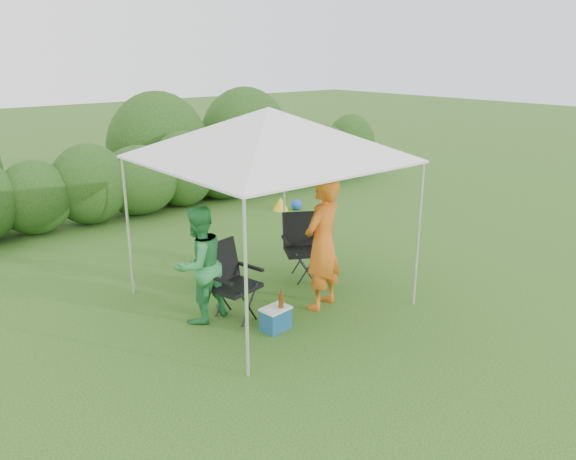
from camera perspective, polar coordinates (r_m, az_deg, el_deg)
ground at (r=8.16m, az=0.40°, el=-8.06°), size 70.00×70.00×0.00m
hedge at (r=12.88m, az=-16.77°, el=4.74°), size 16.19×1.53×1.80m
canopy at (r=7.82m, az=-1.95°, el=9.71°), size 3.10×3.10×2.83m
chair_right at (r=9.11m, az=1.49°, el=-1.20°), size 0.82×0.80×1.06m
chair_left at (r=7.77m, az=-5.98°, el=-4.67°), size 0.75×0.70×1.07m
man at (r=7.91m, az=3.52°, el=-1.39°), size 0.80×0.63×1.93m
woman at (r=7.65m, az=-9.02°, el=-3.51°), size 0.88×0.74×1.62m
cooler at (r=7.54m, az=-1.27°, el=-8.98°), size 0.41×0.31×0.32m
bottle at (r=7.42m, az=-0.72°, el=-6.99°), size 0.07×0.07×0.25m
lawn_toy at (r=13.11m, az=-0.34°, el=2.66°), size 0.62×0.52×0.31m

